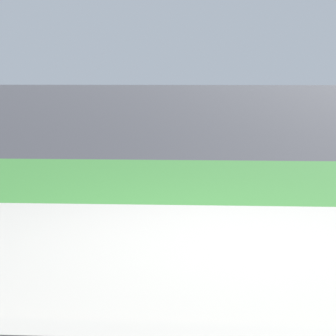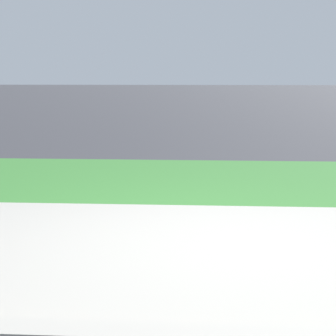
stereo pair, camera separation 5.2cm
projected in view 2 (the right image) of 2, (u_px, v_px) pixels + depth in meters
name	position (u px, v px, depth m)	size (l,w,h in m)	color
ground_plane	(187.00, 251.00, 3.63)	(120.00, 120.00, 0.00)	#38383D
sidewalk_pavement	(187.00, 251.00, 3.62)	(18.00, 2.54, 0.01)	#ADA89E
grass_verge	(190.00, 178.00, 6.17)	(18.00, 2.65, 0.01)	#387A33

